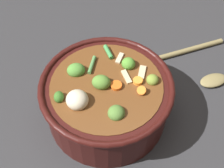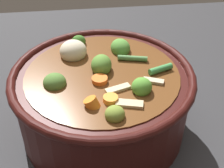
% 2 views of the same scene
% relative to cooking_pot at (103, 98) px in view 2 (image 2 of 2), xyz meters
% --- Properties ---
extents(ground_plane, '(1.10, 1.10, 0.00)m').
position_rel_cooking_pot_xyz_m(ground_plane, '(-0.00, 0.00, -0.07)').
color(ground_plane, '#2D2D30').
extents(cooking_pot, '(0.31, 0.31, 0.15)m').
position_rel_cooking_pot_xyz_m(cooking_pot, '(0.00, 0.00, 0.00)').
color(cooking_pot, '#38110F').
rests_on(cooking_pot, ground_plane).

